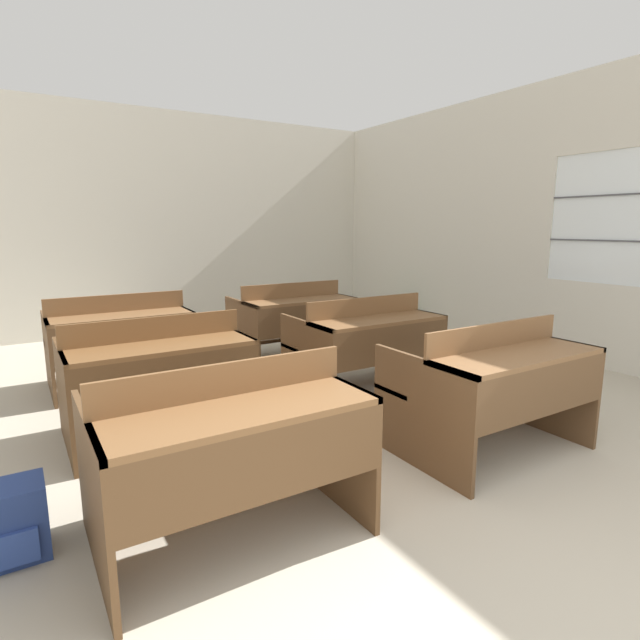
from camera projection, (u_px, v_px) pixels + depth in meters
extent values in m
cube|color=beige|center=(145.00, 222.00, 6.76)|extent=(7.02, 0.06, 2.98)
cube|color=beige|center=(515.00, 311.00, 5.96)|extent=(0.06, 6.61, 0.87)
cube|color=beige|center=(529.00, 123.00, 5.57)|extent=(0.06, 6.61, 0.81)
cube|color=beige|center=(432.00, 220.00, 6.98)|extent=(0.06, 3.70, 1.30)
cube|color=white|center=(600.00, 218.00, 5.01)|extent=(0.02, 1.01, 1.30)
cube|color=#4C4C51|center=(596.00, 240.00, 5.04)|extent=(0.02, 1.01, 0.02)
cube|color=#4C4C51|center=(601.00, 196.00, 4.96)|extent=(0.02, 1.01, 0.02)
cube|color=brown|center=(93.00, 498.00, 2.04)|extent=(0.03, 0.84, 0.68)
cube|color=brown|center=(329.00, 436.00, 2.64)|extent=(0.03, 0.84, 0.68)
cube|color=brown|center=(243.00, 412.00, 2.09)|extent=(1.18, 0.40, 0.03)
cube|color=brown|center=(263.00, 467.00, 1.97)|extent=(1.12, 0.02, 0.31)
cube|color=brown|center=(226.00, 379.00, 2.23)|extent=(1.18, 0.02, 0.16)
cube|color=brown|center=(207.00, 431.00, 2.55)|extent=(1.18, 0.32, 0.03)
cube|color=brown|center=(209.00, 478.00, 2.60)|extent=(1.12, 0.04, 0.04)
cube|color=brown|center=(420.00, 414.00, 2.95)|extent=(0.03, 0.84, 0.68)
cube|color=brown|center=(541.00, 383.00, 3.55)|extent=(0.03, 0.84, 0.68)
cube|color=brown|center=(519.00, 356.00, 3.00)|extent=(1.18, 0.40, 0.03)
cube|color=brown|center=(545.00, 391.00, 2.88)|extent=(1.12, 0.02, 0.31)
cube|color=brown|center=(495.00, 335.00, 3.14)|extent=(1.18, 0.02, 0.16)
cube|color=brown|center=(456.00, 377.00, 3.46)|extent=(1.18, 0.32, 0.03)
cube|color=brown|center=(454.00, 412.00, 3.50)|extent=(1.12, 0.04, 0.04)
cube|color=#52361D|center=(65.00, 401.00, 3.17)|extent=(0.03, 0.84, 0.68)
cube|color=#52361D|center=(235.00, 374.00, 3.76)|extent=(0.03, 0.84, 0.68)
cube|color=brown|center=(163.00, 347.00, 3.22)|extent=(1.18, 0.40, 0.03)
cube|color=#52361D|center=(172.00, 380.00, 3.09)|extent=(1.12, 0.02, 0.31)
cube|color=brown|center=(154.00, 328.00, 3.36)|extent=(1.18, 0.02, 0.16)
cube|color=brown|center=(147.00, 368.00, 3.67)|extent=(1.18, 0.32, 0.03)
cube|color=#52361D|center=(150.00, 402.00, 3.72)|extent=(1.12, 0.04, 0.04)
cube|color=brown|center=(306.00, 362.00, 4.09)|extent=(0.03, 0.84, 0.68)
cube|color=brown|center=(412.00, 345.00, 4.68)|extent=(0.03, 0.84, 0.68)
cube|color=brown|center=(379.00, 320.00, 4.14)|extent=(1.18, 0.40, 0.03)
cube|color=brown|center=(393.00, 344.00, 4.01)|extent=(1.12, 0.02, 0.31)
cube|color=brown|center=(366.00, 306.00, 4.28)|extent=(1.18, 0.02, 0.16)
cube|color=brown|center=(346.00, 340.00, 4.59)|extent=(1.18, 0.32, 0.03)
cube|color=brown|center=(346.00, 367.00, 4.64)|extent=(1.12, 0.04, 0.04)
cube|color=brown|center=(49.00, 356.00, 4.27)|extent=(0.03, 0.84, 0.68)
cube|color=brown|center=(182.00, 340.00, 4.86)|extent=(0.03, 0.84, 0.68)
cube|color=brown|center=(122.00, 316.00, 4.32)|extent=(1.18, 0.40, 0.03)
cube|color=brown|center=(128.00, 339.00, 4.19)|extent=(1.12, 0.02, 0.31)
cube|color=brown|center=(117.00, 303.00, 4.46)|extent=(1.18, 0.02, 0.16)
cube|color=brown|center=(114.00, 336.00, 4.77)|extent=(1.18, 0.32, 0.03)
cube|color=brown|center=(116.00, 362.00, 4.82)|extent=(1.12, 0.04, 0.04)
cube|color=brown|center=(242.00, 333.00, 5.18)|extent=(0.03, 0.84, 0.68)
cube|color=brown|center=(335.00, 322.00, 5.77)|extent=(0.03, 0.84, 0.68)
cube|color=brown|center=(301.00, 301.00, 5.23)|extent=(1.18, 0.40, 0.03)
cube|color=brown|center=(310.00, 319.00, 5.10)|extent=(1.12, 0.02, 0.31)
cube|color=brown|center=(292.00, 290.00, 5.37)|extent=(1.18, 0.02, 0.16)
cube|color=brown|center=(280.00, 318.00, 5.68)|extent=(1.18, 0.32, 0.03)
cube|color=brown|center=(280.00, 340.00, 5.73)|extent=(1.12, 0.04, 0.04)
cylinder|color=#1E6B33|center=(392.00, 312.00, 7.34)|extent=(0.27, 0.27, 0.38)
cube|color=navy|center=(9.00, 522.00, 2.17)|extent=(0.30, 0.23, 0.34)
cube|color=#2C4692|center=(11.00, 551.00, 2.07)|extent=(0.21, 0.02, 0.15)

